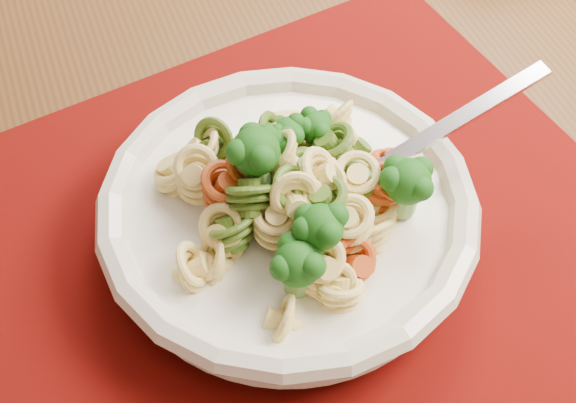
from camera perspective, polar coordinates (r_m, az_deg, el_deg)
dining_table at (r=0.66m, az=-2.01°, el=-3.58°), size 1.40×1.08×0.76m
placemat at (r=0.51m, az=-1.75°, el=-3.75°), size 0.50×0.41×0.00m
pasta_bowl at (r=0.50m, az=0.00°, el=-0.84°), size 0.24×0.24×0.05m
pasta_broccoli_heap at (r=0.48m, az=0.00°, el=0.44°), size 0.20×0.20×0.06m
fork at (r=0.49m, az=4.75°, el=1.43°), size 0.18×0.06×0.08m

